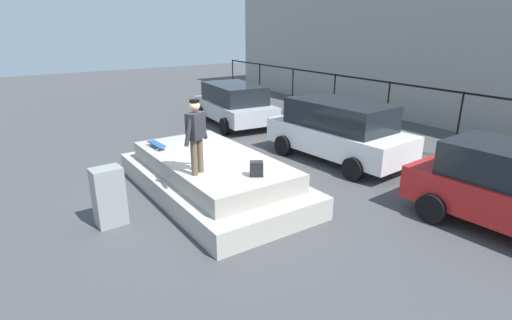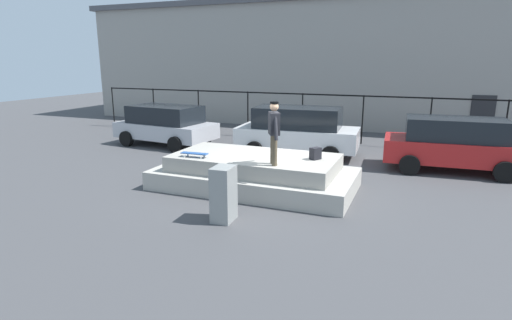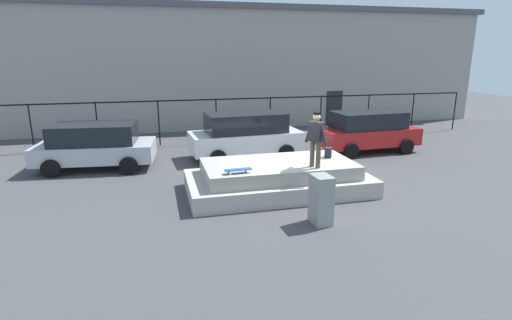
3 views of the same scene
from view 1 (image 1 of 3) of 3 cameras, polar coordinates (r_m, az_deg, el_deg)
name	(u,v)px [view 1 (image 1 of 3)]	position (r m, az deg, el deg)	size (l,w,h in m)	color
ground_plane	(227,199)	(9.75, -4.14, -5.57)	(60.00, 60.00, 0.00)	#424244
concrete_ledge	(212,176)	(10.02, -6.26, -2.30)	(5.58, 2.84, 0.94)	#ADA89E
skateboarder	(196,132)	(8.52, -8.54, 3.91)	(0.47, 0.74, 1.61)	brown
skateboard	(157,144)	(10.77, -13.95, 2.20)	(0.77, 0.26, 0.12)	#264C8C
backpack	(256,169)	(8.50, 0.07, -1.26)	(0.28, 0.20, 0.32)	black
car_silver_hatchback_near	(234,103)	(16.73, -3.11, 8.06)	(4.37, 2.57, 1.67)	#B7B7BC
car_white_hatchback_mid	(338,130)	(12.44, 11.64, 4.23)	(4.61, 2.39, 1.83)	white
utility_box	(109,197)	(8.85, -20.18, -4.92)	(0.44, 0.60, 1.26)	gray
fence_row	(422,105)	(14.37, 22.49, 7.27)	(24.06, 0.06, 2.10)	black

